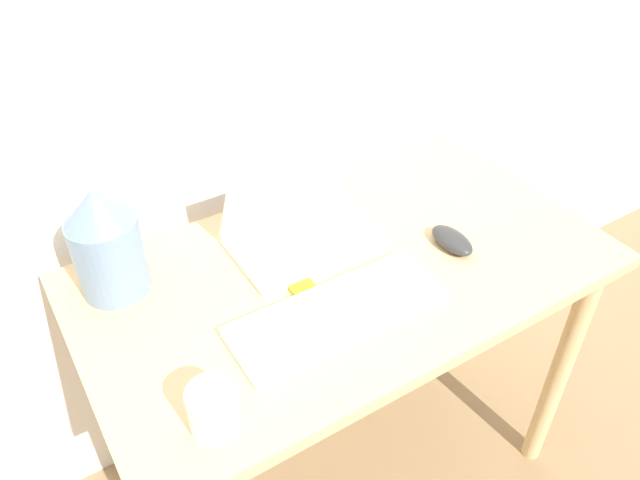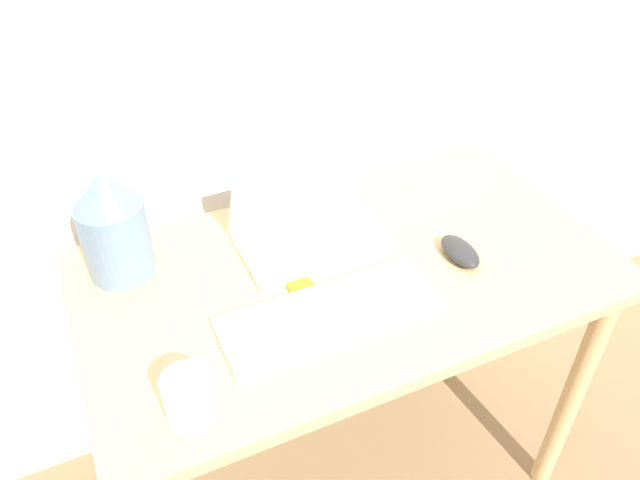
{
  "view_description": "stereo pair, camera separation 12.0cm",
  "coord_description": "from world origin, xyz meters",
  "px_view_note": "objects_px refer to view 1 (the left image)",
  "views": [
    {
      "loc": [
        -0.56,
        -0.49,
        1.61
      ],
      "look_at": [
        -0.07,
        0.3,
        0.86
      ],
      "focal_mm": 35.0,
      "sensor_mm": 36.0,
      "label": 1
    },
    {
      "loc": [
        -0.46,
        -0.55,
        1.61
      ],
      "look_at": [
        -0.07,
        0.3,
        0.86
      ],
      "focal_mm": 35.0,
      "sensor_mm": 36.0,
      "label": 2
    }
  ],
  "objects_px": {
    "laptop": "(299,223)",
    "mp3_player": "(300,285)",
    "keyboard": "(338,313)",
    "mug": "(213,409)",
    "mouse": "(452,240)",
    "vase": "(106,242)"
  },
  "relations": [
    {
      "from": "laptop",
      "to": "mug",
      "type": "height_order",
      "value": "laptop"
    },
    {
      "from": "mp3_player",
      "to": "mug",
      "type": "relative_size",
      "value": 0.72
    },
    {
      "from": "mp3_player",
      "to": "mouse",
      "type": "bearing_deg",
      "value": -10.2
    },
    {
      "from": "laptop",
      "to": "keyboard",
      "type": "height_order",
      "value": "laptop"
    },
    {
      "from": "mp3_player",
      "to": "vase",
      "type": "bearing_deg",
      "value": 148.2
    },
    {
      "from": "keyboard",
      "to": "mouse",
      "type": "height_order",
      "value": "mouse"
    },
    {
      "from": "keyboard",
      "to": "mp3_player",
      "type": "height_order",
      "value": "keyboard"
    },
    {
      "from": "keyboard",
      "to": "mug",
      "type": "distance_m",
      "value": 0.32
    },
    {
      "from": "vase",
      "to": "mug",
      "type": "xyz_separation_m",
      "value": [
        0.03,
        -0.4,
        -0.07
      ]
    },
    {
      "from": "mug",
      "to": "vase",
      "type": "bearing_deg",
      "value": 94.47
    },
    {
      "from": "keyboard",
      "to": "vase",
      "type": "bearing_deg",
      "value": 137.64
    },
    {
      "from": "keyboard",
      "to": "mp3_player",
      "type": "bearing_deg",
      "value": 100.26
    },
    {
      "from": "keyboard",
      "to": "mug",
      "type": "bearing_deg",
      "value": -161.39
    },
    {
      "from": "laptop",
      "to": "mp3_player",
      "type": "relative_size",
      "value": 4.94
    },
    {
      "from": "mouse",
      "to": "mug",
      "type": "relative_size",
      "value": 1.3
    },
    {
      "from": "keyboard",
      "to": "vase",
      "type": "height_order",
      "value": "vase"
    },
    {
      "from": "mouse",
      "to": "mug",
      "type": "distance_m",
      "value": 0.64
    },
    {
      "from": "laptop",
      "to": "mp3_player",
      "type": "xyz_separation_m",
      "value": [
        -0.08,
        -0.13,
        -0.04
      ]
    },
    {
      "from": "vase",
      "to": "mp3_player",
      "type": "relative_size",
      "value": 3.81
    },
    {
      "from": "laptop",
      "to": "mp3_player",
      "type": "bearing_deg",
      "value": -120.05
    },
    {
      "from": "vase",
      "to": "mug",
      "type": "distance_m",
      "value": 0.41
    },
    {
      "from": "laptop",
      "to": "mug",
      "type": "relative_size",
      "value": 3.56
    }
  ]
}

